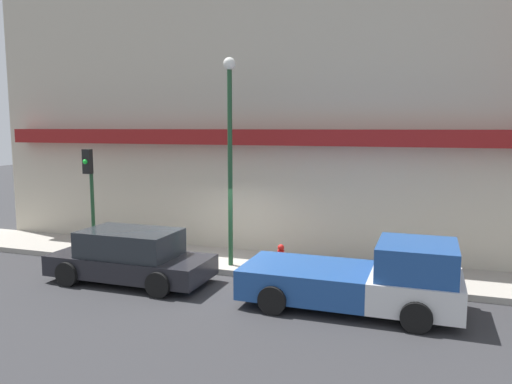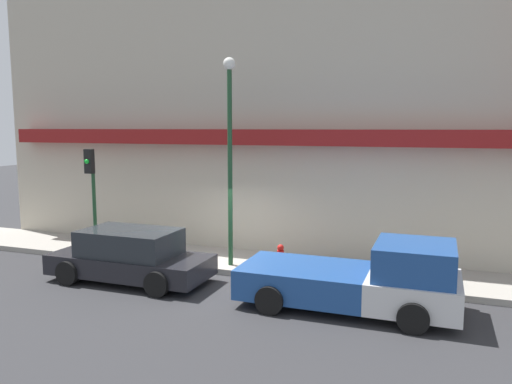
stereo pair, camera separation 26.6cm
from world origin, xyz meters
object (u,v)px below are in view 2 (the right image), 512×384
fire_hydrant (280,257)px  street_lamp (230,139)px  pickup_truck (362,279)px  traffic_light (92,181)px  parked_car (130,256)px

fire_hydrant → street_lamp: 3.75m
street_lamp → pickup_truck: bearing=-24.5°
pickup_truck → fire_hydrant: (-2.66, 2.01, -0.20)m
pickup_truck → street_lamp: (-4.21, 1.92, 3.21)m
street_lamp → traffic_light: bearing=-179.7°
parked_car → street_lamp: street_lamp is taller
pickup_truck → fire_hydrant: bearing=144.1°
pickup_truck → traffic_light: 9.54m
pickup_truck → parked_car: size_ratio=1.13×
fire_hydrant → traffic_light: traffic_light is taller
traffic_light → fire_hydrant: bearing=1.0°
parked_car → traffic_light: size_ratio=1.33×
pickup_truck → parked_car: bearing=-178.8°
pickup_truck → street_lamp: street_lamp is taller
pickup_truck → street_lamp: bearing=156.6°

